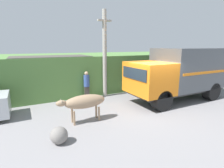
{
  "coord_description": "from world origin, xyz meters",
  "views": [
    {
      "loc": [
        -6.02,
        -6.74,
        3.3
      ],
      "look_at": [
        -2.25,
        0.53,
        1.53
      ],
      "focal_mm": 28.0,
      "sensor_mm": 36.0,
      "label": 1
    }
  ],
  "objects": [
    {
      "name": "brown_cow",
      "position": [
        -3.74,
        0.29,
        0.92
      ],
      "size": [
        2.17,
        0.6,
        1.23
      ],
      "rotation": [
        0.0,
        0.0,
        0.02
      ],
      "color": "#9E7F60",
      "rests_on": "ground_plane"
    },
    {
      "name": "roadside_rock",
      "position": [
        -5.12,
        -1.03,
        0.3
      ],
      "size": [
        0.61,
        0.61,
        0.61
      ],
      "color": "gray",
      "rests_on": "ground_plane"
    },
    {
      "name": "pedestrian_on_hill",
      "position": [
        -2.5,
        3.51,
        0.97
      ],
      "size": [
        0.43,
        0.43,
        1.77
      ],
      "rotation": [
        0.0,
        0.0,
        2.92
      ],
      "color": "#38332D",
      "rests_on": "ground_plane"
    },
    {
      "name": "cargo_truck",
      "position": [
        2.67,
        0.73,
        1.76
      ],
      "size": [
        6.6,
        2.52,
        3.18
      ],
      "rotation": [
        0.0,
        0.0,
        -0.01
      ],
      "color": "#2D2D2D",
      "rests_on": "ground_plane"
    },
    {
      "name": "building_backdrop",
      "position": [
        -4.28,
        5.25,
        1.35
      ],
      "size": [
        4.83,
        2.7,
        2.67
      ],
      "color": "#B2BCAD",
      "rests_on": "ground_plane"
    },
    {
      "name": "utility_pole",
      "position": [
        -1.2,
        3.58,
        2.86
      ],
      "size": [
        0.9,
        0.27,
        5.53
      ],
      "color": "#9E998E",
      "rests_on": "ground_plane"
    },
    {
      "name": "ground_plane",
      "position": [
        0.0,
        0.0,
        0.0
      ],
      "size": [
        60.0,
        60.0,
        0.0
      ],
      "primitive_type": "plane",
      "color": "gray"
    },
    {
      "name": "hatchback_car",
      "position": [
        8.73,
        2.15,
        0.66
      ],
      "size": [
        3.53,
        1.65,
        1.38
      ],
      "color": "#237247",
      "rests_on": "ground_plane"
    },
    {
      "name": "hillside_embankment",
      "position": [
        0.0,
        7.28,
        1.32
      ],
      "size": [
        32.0,
        6.94,
        2.65
      ],
      "color": "#568442",
      "rests_on": "ground_plane"
    }
  ]
}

